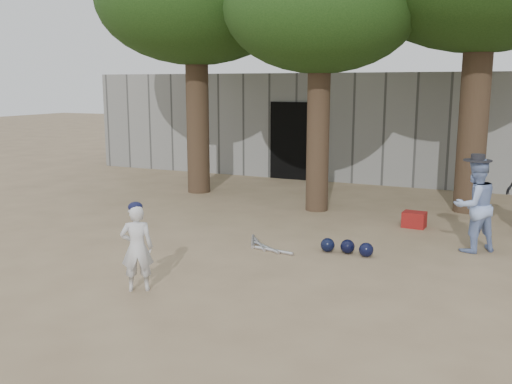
% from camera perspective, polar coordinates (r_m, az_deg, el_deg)
% --- Properties ---
extents(ground, '(70.00, 70.00, 0.00)m').
position_cam_1_polar(ground, '(9.00, -6.16, -6.75)').
color(ground, '#937C5E').
rests_on(ground, ground).
extents(boy_player, '(0.51, 0.46, 1.16)m').
position_cam_1_polar(boy_player, '(7.66, -11.82, -5.50)').
color(boy_player, silver).
rests_on(boy_player, ground).
extents(spectator_blue, '(0.94, 0.92, 1.53)m').
position_cam_1_polar(spectator_blue, '(9.87, 21.01, -1.26)').
color(spectator_blue, '#91A9E0').
rests_on(spectator_blue, ground).
extents(red_bag, '(0.44, 0.35, 0.30)m').
position_cam_1_polar(red_bag, '(11.30, 15.54, -2.68)').
color(red_bag, maroon).
rests_on(red_bag, ground).
extents(back_building, '(16.00, 5.24, 3.00)m').
position_cam_1_polar(back_building, '(18.29, 10.46, 6.82)').
color(back_building, gray).
rests_on(back_building, ground).
extents(helmet_row, '(0.87, 0.29, 0.23)m').
position_cam_1_polar(helmet_row, '(9.32, 9.08, -5.46)').
color(helmet_row, black).
rests_on(helmet_row, ground).
extents(bat_pile, '(1.07, 0.81, 0.06)m').
position_cam_1_polar(bat_pile, '(9.59, 0.71, -5.40)').
color(bat_pile, silver).
rests_on(bat_pile, ground).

